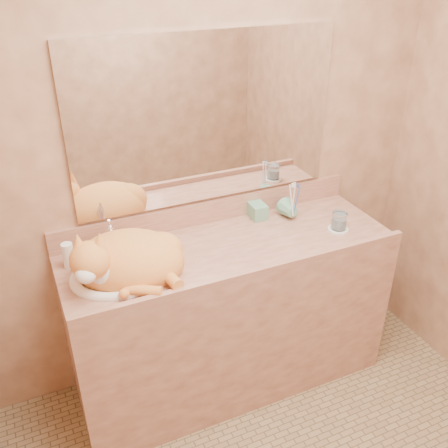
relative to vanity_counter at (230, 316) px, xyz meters
name	(u,v)px	position (x,y,z in m)	size (l,w,h in m)	color
wall_back	(207,148)	(0.00, 0.28, 0.82)	(2.40, 0.02, 2.50)	brown
vanity_counter	(230,316)	(0.00, 0.00, 0.00)	(1.60, 0.55, 0.85)	brown
mirror	(207,121)	(0.00, 0.26, 0.97)	(1.30, 0.02, 0.80)	white
sink_basin	(121,261)	(-0.53, -0.02, 0.49)	(0.45, 0.37, 0.14)	white
faucet	(112,239)	(-0.53, 0.15, 0.51)	(0.04, 0.12, 0.17)	white
cat	(124,259)	(-0.51, -0.03, 0.51)	(0.48, 0.39, 0.26)	orange
soap_dispenser	(262,207)	(0.25, 0.15, 0.51)	(0.08, 0.08, 0.18)	#68A788
toothbrush_cup	(293,213)	(0.40, 0.09, 0.47)	(0.10, 0.10, 0.09)	#68A788
toothbrushes	(294,199)	(0.40, 0.09, 0.55)	(0.04, 0.04, 0.22)	white
saucer	(338,229)	(0.56, -0.08, 0.43)	(0.11, 0.11, 0.01)	white
water_glass	(339,221)	(0.56, -0.08, 0.48)	(0.07, 0.07, 0.09)	silver
lotion_bottle	(68,256)	(-0.72, 0.13, 0.49)	(0.05, 0.05, 0.12)	white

